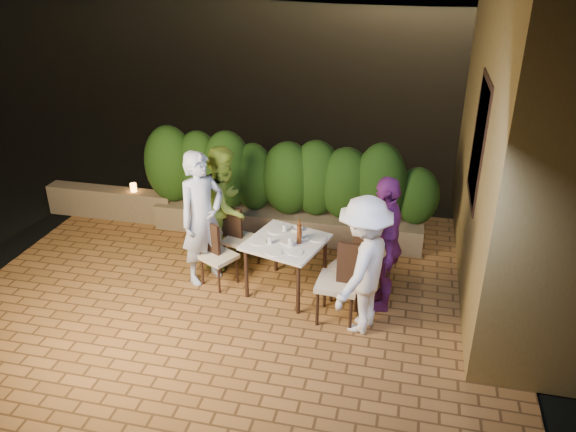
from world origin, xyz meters
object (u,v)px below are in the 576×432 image
(bowl, at_px, (297,229))
(diner_green, at_px, (225,206))
(chair_right_front, at_px, (338,281))
(parapet_lamp, at_px, (133,187))
(chair_right_back, at_px, (354,264))
(chair_left_front, at_px, (219,255))
(dining_table, at_px, (286,266))
(beer_bottle, at_px, (299,232))
(diner_purple, at_px, (384,244))
(chair_left_back, at_px, (241,238))
(diner_white, at_px, (363,266))
(diner_blue, at_px, (202,218))

(bowl, xyz_separation_m, diner_green, (-1.09, 0.29, 0.09))
(chair_right_front, height_order, parapet_lamp, chair_right_front)
(chair_right_front, bearing_deg, chair_right_back, -104.29)
(chair_left_front, distance_m, diner_green, 0.77)
(dining_table, height_order, bowl, bowl)
(parapet_lamp, bearing_deg, bowl, -22.22)
(beer_bottle, xyz_separation_m, bowl, (-0.11, 0.34, -0.14))
(diner_green, distance_m, parapet_lamp, 2.15)
(diner_green, relative_size, diner_purple, 0.99)
(bowl, relative_size, diner_purple, 0.09)
(bowl, bearing_deg, diner_green, 165.21)
(chair_left_back, bearing_deg, dining_table, -17.22)
(beer_bottle, bearing_deg, bowl, 107.23)
(beer_bottle, distance_m, diner_purple, 1.06)
(dining_table, distance_m, diner_purple, 1.33)
(chair_left_front, xyz_separation_m, diner_green, (-0.11, 0.63, 0.43))
(chair_right_front, bearing_deg, chair_left_back, -28.82)
(diner_purple, bearing_deg, diner_white, -28.72)
(chair_right_front, xyz_separation_m, diner_white, (0.29, -0.11, 0.31))
(beer_bottle, xyz_separation_m, chair_left_front, (-1.08, -0.01, -0.48))
(chair_right_back, xyz_separation_m, diner_blue, (-2.02, 0.06, 0.38))
(bowl, relative_size, chair_right_front, 0.15)
(chair_left_front, relative_size, chair_left_back, 0.97)
(diner_white, distance_m, parapet_lamp, 4.50)
(dining_table, bearing_deg, diner_green, 149.42)
(beer_bottle, xyz_separation_m, diner_purple, (1.06, -0.00, -0.04))
(chair_left_back, bearing_deg, diner_white, -15.39)
(diner_blue, distance_m, diner_green, 0.57)
(chair_left_back, bearing_deg, chair_left_front, -92.51)
(dining_table, xyz_separation_m, parapet_lamp, (-2.93, 1.54, 0.20))
(dining_table, xyz_separation_m, diner_green, (-1.02, 0.60, 0.49))
(dining_table, distance_m, parapet_lamp, 3.32)
(chair_right_back, xyz_separation_m, diner_green, (-1.90, 0.61, 0.33))
(chair_right_front, bearing_deg, diner_purple, -135.71)
(diner_blue, height_order, diner_purple, diner_blue)
(chair_left_back, height_order, chair_right_back, chair_right_back)
(chair_right_front, relative_size, parapet_lamp, 7.58)
(diner_green, bearing_deg, chair_right_back, -106.24)
(dining_table, relative_size, diner_purple, 0.52)
(dining_table, xyz_separation_m, chair_left_front, (-0.91, -0.03, 0.06))
(diner_green, relative_size, diner_white, 1.02)
(chair_left_back, height_order, chair_right_front, chair_right_front)
(dining_table, distance_m, beer_bottle, 0.56)
(chair_right_front, relative_size, diner_green, 0.62)
(dining_table, distance_m, diner_white, 1.27)
(bowl, bearing_deg, chair_left_front, -160.54)
(bowl, distance_m, chair_left_front, 1.09)
(chair_left_front, height_order, diner_green, diner_green)
(diner_purple, bearing_deg, dining_table, -100.07)
(beer_bottle, distance_m, diner_green, 1.35)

